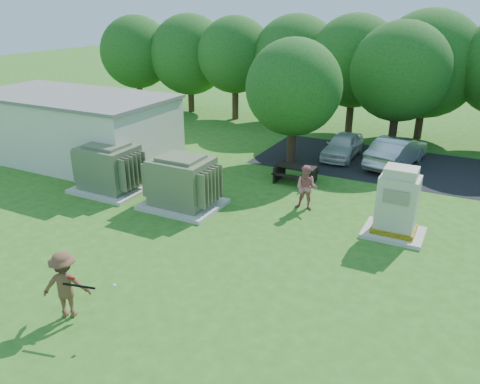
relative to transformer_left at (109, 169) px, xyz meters
The scene contains 14 objects.
ground 7.96m from the transformer_left, 34.70° to the right, with size 120.00×120.00×0.00m, color #2D6619.
service_building 5.19m from the transformer_left, 150.95° to the left, with size 10.00×5.00×3.20m, color beige.
service_building_roof 5.64m from the transformer_left, 150.95° to the left, with size 10.20×5.20×0.15m, color slate.
parking_strip 16.25m from the transformer_left, 33.69° to the left, with size 20.00×6.00×0.01m, color #232326.
transformer_left is the anchor object (origin of this frame).
transformer_right 3.70m from the transformer_left, ahead, with size 3.00×2.40×2.07m.
generator_cabinet 11.66m from the transformer_left, ahead, with size 2.03×1.66×2.47m.
picnic_table 8.11m from the transformer_left, 34.48° to the left, with size 1.79×1.34×0.77m.
batter 8.77m from the transformer_left, 55.19° to the right, with size 1.18×0.68×1.82m, color brown.
person_at_picnic 8.35m from the transformer_left, 13.36° to the left, with size 0.87×0.68×1.79m, color #C16668.
car_white 11.84m from the transformer_left, 50.38° to the left, with size 1.50×3.72×1.27m, color silver.
car_silver_a 13.65m from the transformer_left, 41.28° to the left, with size 1.55×4.44×1.46m, color #B1B1B6.
batting_equipment 9.29m from the transformer_left, 51.77° to the right, with size 1.40×0.52×0.12m.
tree_row 16.56m from the transformer_left, 59.50° to the left, with size 41.30×13.30×7.30m.
Camera 1 is at (7.01, -9.59, 7.50)m, focal length 35.00 mm.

